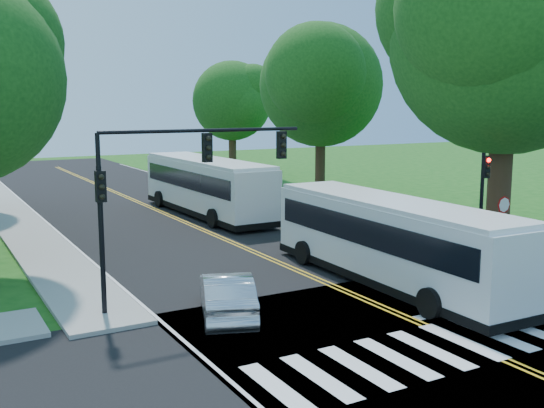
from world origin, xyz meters
TOP-DOWN VIEW (x-y plane):
  - ground at (0.00, 0.00)m, footprint 140.00×140.00m
  - road at (0.00, 18.00)m, footprint 14.00×96.00m
  - cross_road at (0.00, 0.00)m, footprint 60.00×12.00m
  - center_line at (0.00, 22.00)m, footprint 0.36×70.00m
  - edge_line_w at (-6.80, 22.00)m, footprint 0.12×70.00m
  - edge_line_e at (6.80, 22.00)m, footprint 0.12×70.00m
  - crosswalk at (0.00, -0.50)m, footprint 12.60×3.00m
  - stop_bar at (3.50, 1.60)m, footprint 6.60×0.40m
  - sidewalk_nw at (-8.30, 25.00)m, footprint 2.60×40.00m
  - sidewalk_ne at (8.30, 25.00)m, footprint 2.60×40.00m
  - tree_ne_big at (11.00, 8.00)m, footprint 10.80×10.80m
  - tree_east_mid at (11.50, 24.00)m, footprint 8.40×8.40m
  - tree_east_far at (12.50, 40.00)m, footprint 7.20×7.20m
  - signal_nw at (-5.86, 6.43)m, footprint 7.15×0.46m
  - signal_ne at (8.20, 6.44)m, footprint 0.30×0.46m
  - stop_sign at (9.00, 5.98)m, footprint 0.76×0.08m
  - bus_lead at (2.00, 5.09)m, footprint 3.19×12.25m
  - bus_follow at (2.08, 22.08)m, footprint 3.33×13.04m
  - hatchback at (-4.87, 4.61)m, footprint 2.93×4.60m
  - suv at (5.37, 8.61)m, footprint 2.40×4.55m
  - dark_sedan at (5.46, 13.73)m, footprint 2.90×4.79m

SIDE VIEW (x-z plane):
  - ground at x=0.00m, z-range 0.00..0.00m
  - road at x=0.00m, z-range 0.00..0.01m
  - cross_road at x=0.00m, z-range 0.00..0.01m
  - center_line at x=0.00m, z-range 0.01..0.02m
  - edge_line_w at x=-6.80m, z-range 0.01..0.02m
  - edge_line_e at x=6.80m, z-range 0.01..0.02m
  - crosswalk at x=0.00m, z-range 0.01..0.02m
  - stop_bar at x=3.50m, z-range 0.01..0.02m
  - sidewalk_nw at x=-8.30m, z-range 0.00..0.15m
  - sidewalk_ne at x=8.30m, z-range 0.00..0.15m
  - suv at x=5.37m, z-range 0.01..1.23m
  - dark_sedan at x=5.46m, z-range 0.01..1.31m
  - hatchback at x=-4.87m, z-range 0.01..1.44m
  - bus_lead at x=2.00m, z-range 0.10..3.25m
  - bus_follow at x=2.08m, z-range 0.11..3.47m
  - stop_sign at x=9.00m, z-range 0.77..3.30m
  - signal_ne at x=8.20m, z-range 0.76..5.16m
  - signal_nw at x=-5.86m, z-range 1.55..7.21m
  - tree_east_far at x=12.50m, z-range 1.69..12.03m
  - tree_east_mid at x=11.50m, z-range 1.89..13.82m
  - tree_ne_big at x=11.00m, z-range 2.17..17.08m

